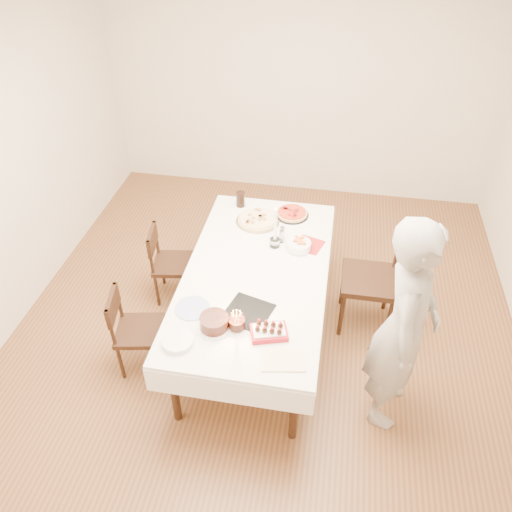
% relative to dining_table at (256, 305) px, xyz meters
% --- Properties ---
extents(floor, '(5.00, 5.00, 0.00)m').
position_rel_dining_table_xyz_m(floor, '(0.07, 0.08, -0.38)').
color(floor, brown).
rests_on(floor, ground).
extents(wall_back, '(4.50, 0.04, 2.70)m').
position_rel_dining_table_xyz_m(wall_back, '(0.07, 2.58, 0.98)').
color(wall_back, beige).
rests_on(wall_back, floor).
extents(ceiling, '(5.00, 5.00, 0.00)m').
position_rel_dining_table_xyz_m(ceiling, '(0.07, 0.08, 2.33)').
color(ceiling, white).
rests_on(ceiling, wall_back).
extents(dining_table, '(1.73, 2.38, 0.75)m').
position_rel_dining_table_xyz_m(dining_table, '(0.00, 0.00, 0.00)').
color(dining_table, white).
rests_on(dining_table, floor).
extents(chair_right_savory, '(0.52, 0.52, 1.01)m').
position_rel_dining_table_xyz_m(chair_right_savory, '(0.94, 0.34, 0.13)').
color(chair_right_savory, '#301D10').
rests_on(chair_right_savory, floor).
extents(chair_left_savory, '(0.45, 0.45, 0.77)m').
position_rel_dining_table_xyz_m(chair_left_savory, '(-0.85, 0.39, 0.01)').
color(chair_left_savory, '#301D10').
rests_on(chair_left_savory, floor).
extents(chair_left_dessert, '(0.47, 0.47, 0.78)m').
position_rel_dining_table_xyz_m(chair_left_dessert, '(-0.87, -0.47, 0.02)').
color(chair_left_dessert, '#301D10').
rests_on(chair_left_dessert, floor).
extents(person, '(0.53, 0.71, 1.76)m').
position_rel_dining_table_xyz_m(person, '(1.12, -0.54, 0.51)').
color(person, '#9F9B96').
rests_on(person, floor).
extents(pizza_white, '(0.50, 0.50, 0.04)m').
position_rel_dining_table_xyz_m(pizza_white, '(-0.11, 0.69, 0.40)').
color(pizza_white, beige).
rests_on(pizza_white, dining_table).
extents(pizza_pepperoni, '(0.37, 0.37, 0.04)m').
position_rel_dining_table_xyz_m(pizza_pepperoni, '(0.19, 0.85, 0.40)').
color(pizza_pepperoni, red).
rests_on(pizza_pepperoni, dining_table).
extents(red_placemat, '(0.28, 0.28, 0.01)m').
position_rel_dining_table_xyz_m(red_placemat, '(0.39, 0.43, 0.38)').
color(red_placemat, '#B21E1E').
rests_on(red_placemat, dining_table).
extents(pasta_bowl, '(0.26, 0.26, 0.07)m').
position_rel_dining_table_xyz_m(pasta_bowl, '(0.31, 0.36, 0.42)').
color(pasta_bowl, white).
rests_on(pasta_bowl, dining_table).
extents(taper_candle, '(0.09, 0.09, 0.40)m').
position_rel_dining_table_xyz_m(taper_candle, '(0.10, 0.36, 0.58)').
color(taper_candle, white).
rests_on(taper_candle, dining_table).
extents(shaker_pair, '(0.12, 0.12, 0.12)m').
position_rel_dining_table_xyz_m(shaker_pair, '(0.15, 0.43, 0.44)').
color(shaker_pair, white).
rests_on(shaker_pair, dining_table).
extents(cola_glass, '(0.09, 0.09, 0.15)m').
position_rel_dining_table_xyz_m(cola_glass, '(-0.31, 0.92, 0.45)').
color(cola_glass, black).
rests_on(cola_glass, dining_table).
extents(layer_cake, '(0.31, 0.31, 0.11)m').
position_rel_dining_table_xyz_m(layer_cake, '(-0.19, -0.65, 0.43)').
color(layer_cake, '#35160D').
rests_on(layer_cake, dining_table).
extents(cake_board, '(0.40, 0.40, 0.01)m').
position_rel_dining_table_xyz_m(cake_board, '(0.02, -0.46, 0.38)').
color(cake_board, black).
rests_on(cake_board, dining_table).
extents(birthday_cake, '(0.13, 0.13, 0.13)m').
position_rel_dining_table_xyz_m(birthday_cake, '(-0.03, -0.62, 0.45)').
color(birthday_cake, '#3A1A0F').
rests_on(birthday_cake, dining_table).
extents(strawberry_box, '(0.29, 0.24, 0.06)m').
position_rel_dining_table_xyz_m(strawberry_box, '(0.21, -0.65, 0.41)').
color(strawberry_box, '#A81320').
rests_on(strawberry_box, dining_table).
extents(box_lid, '(0.32, 0.24, 0.02)m').
position_rel_dining_table_xyz_m(box_lid, '(0.33, -0.86, 0.38)').
color(box_lid, beige).
rests_on(box_lid, dining_table).
extents(plate_stack, '(0.28, 0.28, 0.05)m').
position_rel_dining_table_xyz_m(plate_stack, '(-0.40, -0.84, 0.40)').
color(plate_stack, white).
rests_on(plate_stack, dining_table).
extents(china_plate, '(0.27, 0.27, 0.01)m').
position_rel_dining_table_xyz_m(china_plate, '(-0.39, -0.49, 0.38)').
color(china_plate, white).
rests_on(china_plate, dining_table).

